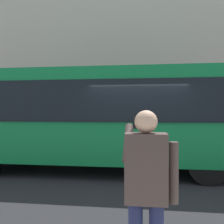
# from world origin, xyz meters

# --- Properties ---
(ground_plane) EXTENTS (60.00, 60.00, 0.00)m
(ground_plane) POSITION_xyz_m (0.00, 0.00, 0.00)
(ground_plane) COLOR #232326
(building_facade_far) EXTENTS (28.00, 1.55, 12.00)m
(building_facade_far) POSITION_xyz_m (-0.02, -6.80, 5.99)
(building_facade_far) COLOR beige
(building_facade_far) RESTS_ON ground_plane
(red_bus) EXTENTS (9.05, 2.54, 3.08)m
(red_bus) POSITION_xyz_m (1.29, -0.47, 1.68)
(red_bus) COLOR #0F7238
(red_bus) RESTS_ON ground_plane
(pedestrian_photographer) EXTENTS (0.53, 0.52, 1.70)m
(pedestrian_photographer) POSITION_xyz_m (-0.14, 4.47, 1.14)
(pedestrian_photographer) COLOR #1E2347
(pedestrian_photographer) RESTS_ON sidewalk_curb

